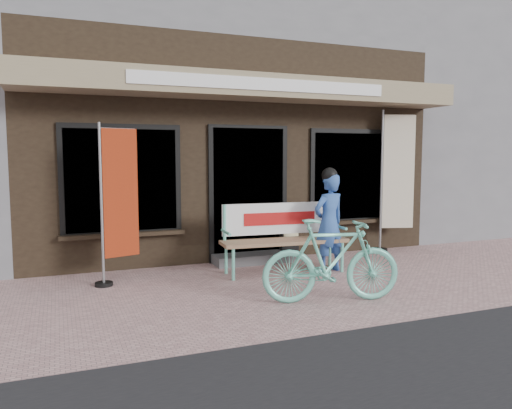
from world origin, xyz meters
name	(u,v)px	position (x,y,z in m)	size (l,w,h in m)	color
ground	(304,290)	(0.00, 0.00, 0.00)	(70.00, 70.00, 0.00)	#BB908F
storefront	(199,96)	(0.00, 4.96, 2.99)	(7.00, 6.77, 6.00)	black
neighbor_right_near	(481,117)	(8.50, 5.50, 2.80)	(10.00, 7.00, 5.60)	slate
bench	(282,232)	(0.18, 1.04, 0.59)	(1.90, 0.62, 1.01)	#6BD1B6
person	(329,221)	(0.82, 0.80, 0.76)	(0.59, 0.45, 1.54)	#3159AA
bicycle	(332,260)	(0.06, -0.58, 0.49)	(0.46, 1.64, 0.99)	#6BD1B6
nobori_red	(117,202)	(-2.15, 1.22, 1.10)	(0.63, 0.30, 2.14)	gray
nobori_cream	(395,179)	(2.68, 1.70, 1.29)	(0.74, 0.35, 2.51)	gray
menu_stand	(289,233)	(0.71, 1.91, 0.41)	(0.40, 0.21, 0.80)	black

